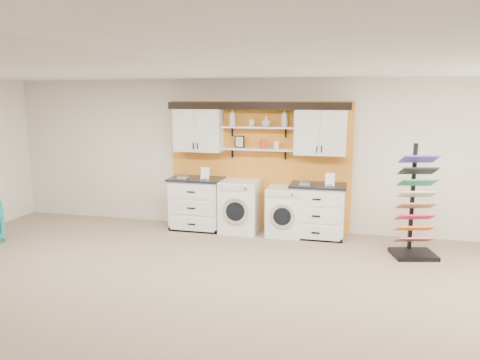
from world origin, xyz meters
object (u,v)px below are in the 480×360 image
(base_cabinet_right, at_px, (318,211))
(washer, at_px, (240,206))
(sample_rack, at_px, (415,222))
(dryer, at_px, (285,211))
(base_cabinet_left, at_px, (197,203))

(base_cabinet_right, relative_size, washer, 1.02)
(washer, bearing_deg, sample_rack, -12.47)
(washer, bearing_deg, base_cabinet_right, 0.14)
(washer, distance_m, dryer, 0.84)
(base_cabinet_left, height_order, base_cabinet_right, base_cabinet_left)
(base_cabinet_right, relative_size, sample_rack, 0.55)
(base_cabinet_left, relative_size, dryer, 1.14)
(dryer, height_order, sample_rack, sample_rack)
(washer, distance_m, sample_rack, 3.05)
(base_cabinet_right, relative_size, dryer, 1.12)
(washer, height_order, sample_rack, sample_rack)
(dryer, relative_size, sample_rack, 0.50)
(base_cabinet_right, bearing_deg, washer, -179.86)
(washer, xyz_separation_m, sample_rack, (2.97, -0.66, 0.07))
(sample_rack, bearing_deg, dryer, 149.25)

